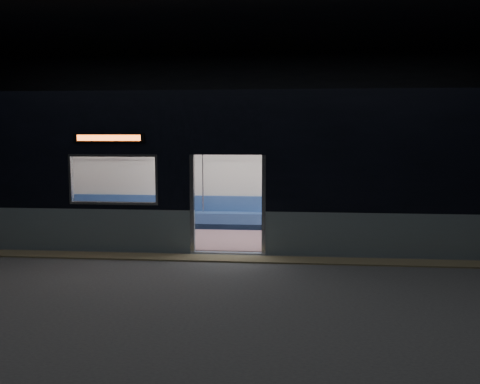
# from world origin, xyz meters

# --- Properties ---
(station_floor) EXTENTS (24.00, 14.00, 0.01)m
(station_floor) POSITION_xyz_m (0.00, 0.00, -0.01)
(station_floor) COLOR #47494C
(station_floor) RESTS_ON ground
(station_envelope) EXTENTS (24.00, 14.00, 5.00)m
(station_envelope) POSITION_xyz_m (0.00, 0.00, 3.66)
(station_envelope) COLOR black
(station_envelope) RESTS_ON station_floor
(tactile_strip) EXTENTS (22.80, 0.50, 0.03)m
(tactile_strip) POSITION_xyz_m (0.00, 0.55, 0.01)
(tactile_strip) COLOR #8C7F59
(tactile_strip) RESTS_ON station_floor
(metro_car) EXTENTS (18.00, 3.04, 3.35)m
(metro_car) POSITION_xyz_m (-0.00, 2.54, 1.85)
(metro_car) COLOR gray
(metro_car) RESTS_ON station_floor
(passenger) EXTENTS (0.47, 0.76, 1.45)m
(passenger) POSITION_xyz_m (3.06, 3.55, 0.83)
(passenger) COLOR black
(passenger) RESTS_ON metro_car
(handbag) EXTENTS (0.36, 0.33, 0.14)m
(handbag) POSITION_xyz_m (3.06, 3.30, 0.69)
(handbag) COLOR black
(handbag) RESTS_ON passenger
(transit_map) EXTENTS (0.99, 0.03, 0.64)m
(transit_map) POSITION_xyz_m (5.00, 3.85, 1.47)
(transit_map) COLOR white
(transit_map) RESTS_ON metro_car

